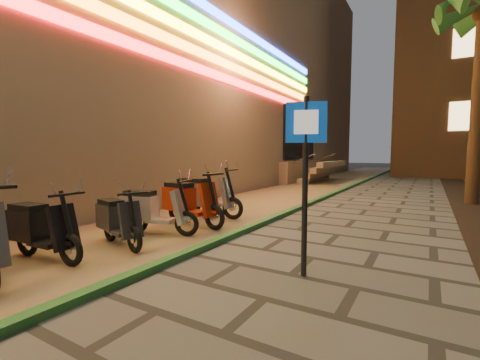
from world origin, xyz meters
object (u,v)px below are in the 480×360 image
Objects in this scene: scooter_6 at (38,229)px; scooter_10 at (203,195)px; scooter_9 at (187,201)px; scooter_7 at (116,220)px; scooter_8 at (151,210)px; pedestrian_sign at (305,161)px.

scooter_10 reaches higher than scooter_6.
scooter_6 is 3.07m from scooter_9.
scooter_7 is 0.86m from scooter_8.
scooter_6 is at bearing -96.49° from scooter_10.
pedestrian_sign is at bearing 19.87° from scooter_7.
scooter_6 is 4.01m from scooter_10.
scooter_8 is (-3.44, 0.58, -1.04)m from pedestrian_sign.
scooter_9 reaches higher than scooter_7.
scooter_10 is (-0.23, 2.86, 0.11)m from scooter_7.
scooter_8 is (0.33, 2.01, 0.02)m from scooter_6.
scooter_7 is (0.36, 1.15, -0.03)m from scooter_6.
scooter_9 is at bearing 78.25° from scooter_6.
scooter_6 is at bearing -90.55° from scooter_9.
scooter_10 is at bearing 113.60° from scooter_9.
scooter_8 is 1.04m from scooter_9.
pedestrian_sign is at bearing -26.25° from scooter_8.
scooter_8 is 2.01m from scooter_10.
pedestrian_sign reaches higher than scooter_8.
scooter_9 is at bearing -78.24° from scooter_10.
pedestrian_sign reaches higher than scooter_9.
scooter_8 is at bearing -88.85° from scooter_10.
scooter_6 is 1.07× the size of scooter_7.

